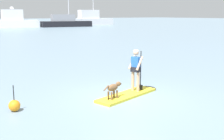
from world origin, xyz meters
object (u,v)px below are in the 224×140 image
(dog, at_px, (114,88))
(moored_boat_outer, at_px, (15,21))
(moored_boat_starboard, at_px, (91,19))
(person_paddler, at_px, (136,67))
(moored_boat_far_port, at_px, (66,22))
(marker_buoy, at_px, (14,105))
(paddleboard, at_px, (130,94))

(dog, distance_m, moored_boat_outer, 64.28)
(moored_boat_starboard, bearing_deg, person_paddler, -120.46)
(person_paddler, relative_size, moored_boat_far_port, 0.13)
(moored_boat_far_port, bearing_deg, dog, -115.52)
(moored_boat_starboard, bearing_deg, marker_buoy, -123.73)
(person_paddler, height_order, moored_boat_far_port, moored_boat_far_port)
(paddleboard, xyz_separation_m, dog, (-1.00, -0.23, 0.45))
(paddleboard, xyz_separation_m, moored_boat_starboard, (38.48, 64.93, 1.58))
(dog, bearing_deg, person_paddler, 13.16)
(paddleboard, bearing_deg, moored_boat_outer, 76.15)
(dog, xyz_separation_m, marker_buoy, (-3.35, 1.01, -0.30))
(moored_boat_starboard, bearing_deg, moored_boat_far_port, -150.17)
(moored_boat_far_port, height_order, moored_boat_starboard, moored_boat_far_port)
(paddleboard, bearing_deg, dog, -166.84)
(paddleboard, distance_m, moored_boat_starboard, 75.49)
(moored_boat_outer, bearing_deg, dog, -104.67)
(dog, relative_size, moored_boat_outer, 0.09)
(marker_buoy, bearing_deg, person_paddler, -8.42)
(paddleboard, distance_m, marker_buoy, 4.43)
(paddleboard, relative_size, moored_boat_far_port, 0.25)
(marker_buoy, bearing_deg, paddleboard, -10.06)
(paddleboard, height_order, person_paddler, person_paddler)
(paddleboard, xyz_separation_m, moored_boat_outer, (15.27, 61.94, 1.53))
(paddleboard, height_order, moored_boat_far_port, moored_boat_far_port)
(moored_boat_far_port, xyz_separation_m, marker_buoy, (-31.31, -57.55, -0.99))
(moored_boat_starboard, bearing_deg, dog, -121.21)
(moored_boat_far_port, relative_size, marker_buoy, 14.82)
(moored_boat_far_port, bearing_deg, paddleboard, -114.80)
(moored_boat_starboard, xyz_separation_m, marker_buoy, (-42.83, -64.16, -1.43))
(moored_boat_outer, relative_size, marker_buoy, 12.25)
(person_paddler, bearing_deg, moored_boat_starboard, 59.54)
(moored_boat_far_port, bearing_deg, person_paddler, -114.56)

